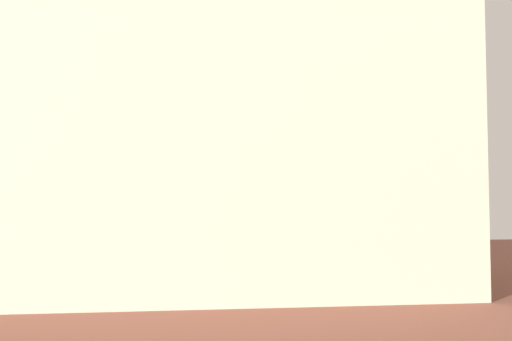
% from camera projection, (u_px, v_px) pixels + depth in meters
% --- Properties ---
extents(landmark_building, '(28.57, 14.88, 37.33)m').
position_uv_depth(landmark_building, '(211.00, 106.00, 34.44)').
color(landmark_building, beige).
rests_on(landmark_building, ground_plane).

